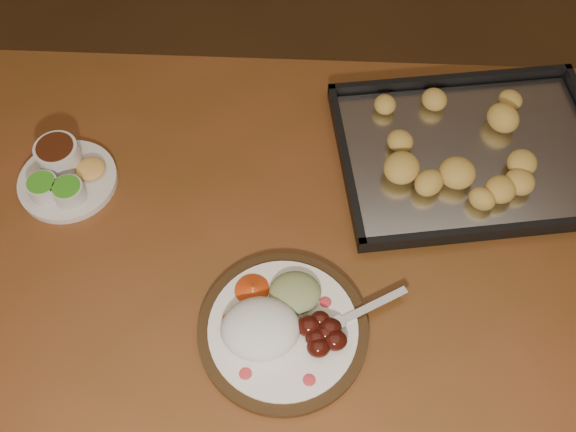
{
  "coord_description": "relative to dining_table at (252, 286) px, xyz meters",
  "views": [
    {
      "loc": [
        -0.02,
        -0.38,
        1.66
      ],
      "look_at": [
        -0.01,
        0.18,
        0.77
      ],
      "focal_mm": 40.0,
      "sensor_mm": 36.0,
      "label": 1
    }
  ],
  "objects": [
    {
      "name": "dining_table",
      "position": [
        0.0,
        0.0,
        0.0
      ],
      "size": [
        1.56,
        1.01,
        0.75
      ],
      "rotation": [
        0.0,
        0.0,
        -0.07
      ],
      "color": "brown",
      "rests_on": "ground"
    },
    {
      "name": "dinner_plate",
      "position": [
        0.05,
        -0.12,
        0.12
      ],
      "size": [
        0.32,
        0.26,
        0.06
      ],
      "rotation": [
        0.0,
        0.0,
        0.03
      ],
      "color": "#301E0D",
      "rests_on": "dining_table"
    },
    {
      "name": "condiment_saucer",
      "position": [
        -0.32,
        0.16,
        0.12
      ],
      "size": [
        0.17,
        0.17,
        0.06
      ],
      "rotation": [
        0.0,
        0.0,
        0.09
      ],
      "color": "silver",
      "rests_on": "dining_table"
    },
    {
      "name": "baking_tray",
      "position": [
        0.39,
        0.2,
        0.11
      ],
      "size": [
        0.49,
        0.38,
        0.05
      ],
      "rotation": [
        0.0,
        0.0,
        0.08
      ],
      "color": "black",
      "rests_on": "dining_table"
    }
  ]
}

